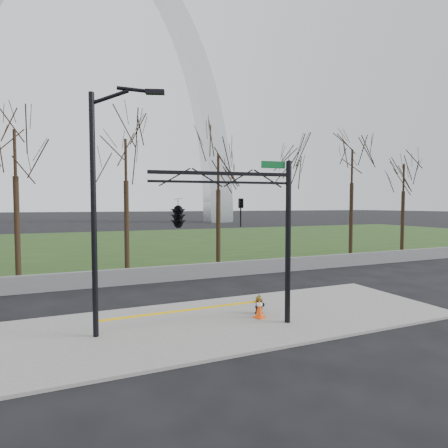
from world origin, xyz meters
name	(u,v)px	position (x,y,z in m)	size (l,w,h in m)	color
ground	(225,322)	(0.00, 0.00, 0.00)	(500.00, 500.00, 0.00)	black
sidewalk	(225,321)	(0.00, 0.00, 0.05)	(18.00, 6.00, 0.10)	slate
grass_strip	(123,243)	(0.00, 30.00, 0.03)	(120.00, 40.00, 0.06)	#223C15
guardrail	(171,273)	(0.00, 8.00, 0.45)	(60.00, 0.30, 0.90)	#59595B
gateway_arch	(95,81)	(0.00, 75.00, 32.50)	(66.00, 6.00, 65.00)	silver
tree_row	(173,198)	(1.22, 12.00, 4.89)	(48.43, 4.00, 9.78)	black
fire_hydrant	(259,305)	(1.55, 0.20, 0.45)	(0.48, 0.31, 0.76)	black
traffic_cone	(259,308)	(1.31, -0.27, 0.47)	(0.50, 0.50, 0.74)	#F9490D
street_light	(101,196)	(-4.37, 0.03, 4.69)	(2.31, 0.92, 8.21)	black
traffic_signal_mast	(201,213)	(-1.20, -0.66, 4.15)	(5.05, 2.54, 6.00)	black
caution_tape	(191,310)	(-1.29, 0.13, 0.57)	(6.13, 0.47, 0.40)	yellow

